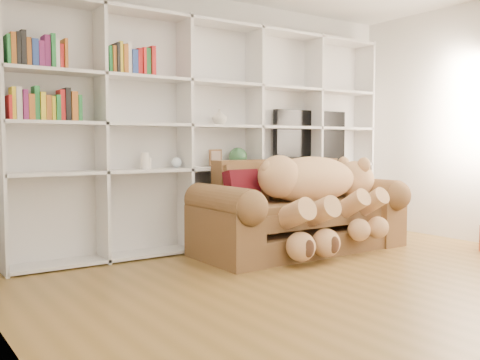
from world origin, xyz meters
TOP-DOWN VIEW (x-y plane):
  - floor at (0.00, 0.00)m, footprint 5.00×5.00m
  - wall_left at (-2.50, 0.00)m, footprint 0.02×5.00m
  - wall_back at (0.00, 2.50)m, footprint 5.00×0.02m
  - bookshelf at (-0.24, 2.36)m, footprint 4.43×0.35m
  - sofa at (0.55, 1.67)m, footprint 2.24×0.97m
  - teddy_bear at (0.65, 1.48)m, footprint 1.63×0.91m
  - throw_pillow at (-0.05, 1.82)m, footprint 0.39×0.25m
  - tv at (1.33, 2.35)m, footprint 1.09×0.18m
  - picture_frame at (-0.07, 2.30)m, footprint 0.14×0.05m
  - green_vase at (0.22, 2.30)m, footprint 0.20×0.20m
  - figurine_tall at (-0.89, 2.30)m, footprint 0.08×0.08m
  - figurine_short at (-0.85, 2.30)m, footprint 0.07×0.07m
  - snow_globe at (-0.54, 2.30)m, footprint 0.11×0.11m
  - shelf_vase at (-0.01, 2.30)m, footprint 0.19×0.19m

SIDE VIEW (x-z plane):
  - floor at x=0.00m, z-range 0.00..0.00m
  - sofa at x=0.55m, z-range -0.12..0.83m
  - teddy_bear at x=0.65m, z-range 0.18..1.12m
  - throw_pillow at x=-0.05m, z-range 0.47..0.86m
  - figurine_short at x=-0.85m, z-range 0.86..0.97m
  - snow_globe at x=-0.54m, z-range 0.87..0.98m
  - figurine_tall at x=-0.89m, z-range 0.86..1.03m
  - picture_frame at x=-0.07m, z-range 0.87..1.05m
  - green_vase at x=0.22m, z-range 0.86..1.07m
  - tv at x=1.33m, z-range 0.86..1.51m
  - bookshelf at x=-0.24m, z-range 0.11..2.51m
  - wall_left at x=-2.50m, z-range 0.00..2.70m
  - wall_back at x=0.00m, z-range 0.00..2.70m
  - shelf_vase at x=-0.01m, z-range 1.31..1.48m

